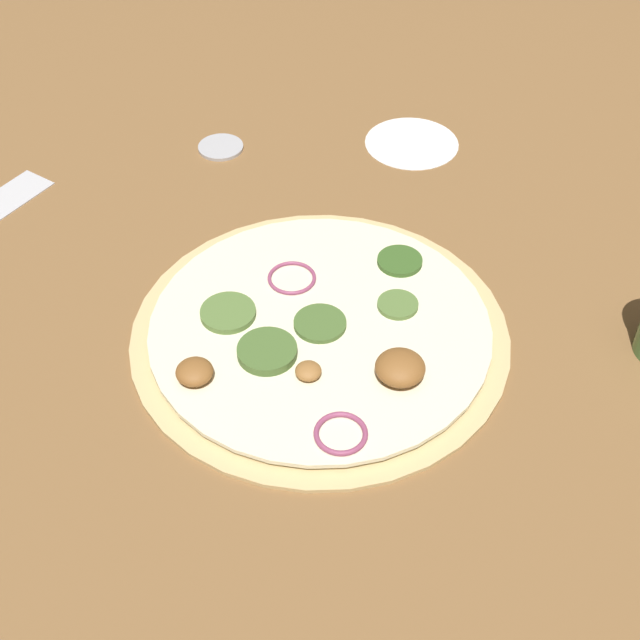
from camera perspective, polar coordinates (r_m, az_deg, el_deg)
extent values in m
plane|color=brown|center=(0.73, 0.00, -0.98)|extent=(3.00, 3.00, 0.00)
cylinder|color=#D6B77A|center=(0.73, 0.00, -0.77)|extent=(0.31, 0.31, 0.01)
cylinder|color=#EFE5C1|center=(0.73, 0.00, -0.45)|extent=(0.28, 0.28, 0.00)
cylinder|color=#47662D|center=(0.70, -3.40, -2.01)|extent=(0.05, 0.05, 0.01)
ellipsoid|color=brown|center=(0.69, -8.04, -3.30)|extent=(0.03, 0.03, 0.01)
ellipsoid|color=#996633|center=(0.68, -0.75, -3.28)|extent=(0.02, 0.02, 0.01)
cylinder|color=#567538|center=(0.74, -5.91, 0.47)|extent=(0.05, 0.05, 0.01)
ellipsoid|color=brown|center=(0.68, 5.15, -3.05)|extent=(0.04, 0.04, 0.02)
cylinder|color=#385B23|center=(0.78, 5.13, 3.78)|extent=(0.04, 0.04, 0.00)
cylinder|color=#567538|center=(0.74, 5.00, 0.99)|extent=(0.03, 0.03, 0.00)
cylinder|color=#47662D|center=(0.73, -0.32, -0.08)|extent=(0.04, 0.04, 0.00)
torus|color=#934266|center=(0.77, -1.81, 2.72)|extent=(0.04, 0.04, 0.00)
torus|color=#934266|center=(0.65, 1.32, -7.27)|extent=(0.04, 0.04, 0.00)
cylinder|color=#B2B2B7|center=(0.95, -6.38, 11.02)|extent=(0.05, 0.05, 0.01)
cylinder|color=white|center=(0.96, 5.89, 11.21)|extent=(0.10, 0.10, 0.00)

